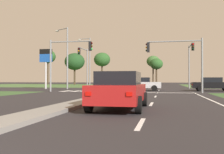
# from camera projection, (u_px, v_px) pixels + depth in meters

# --- Properties ---
(ground_plane) EXTENTS (200.00, 200.00, 0.00)m
(ground_plane) POSITION_uv_depth(u_px,v_px,m) (130.00, 90.00, 32.24)
(ground_plane) COLOR #282628
(grass_verge_far_left) EXTENTS (35.00, 35.00, 0.01)m
(grass_verge_far_left) POSITION_uv_depth(u_px,v_px,m) (37.00, 85.00, 61.31)
(grass_verge_far_left) COLOR #476B38
(grass_verge_far_left) RESTS_ON ground
(median_island_near) EXTENTS (1.20, 22.00, 0.14)m
(median_island_near) POSITION_uv_depth(u_px,v_px,m) (84.00, 102.00, 13.62)
(median_island_near) COLOR gray
(median_island_near) RESTS_ON ground
(median_island_far) EXTENTS (1.20, 36.00, 0.14)m
(median_island_far) POSITION_uv_depth(u_px,v_px,m) (145.00, 85.00, 56.74)
(median_island_far) COLOR gray
(median_island_far) RESTS_ON ground
(lane_dash_near) EXTENTS (0.14, 2.00, 0.01)m
(lane_dash_near) POSITION_uv_depth(u_px,v_px,m) (140.00, 124.00, 7.10)
(lane_dash_near) COLOR silver
(lane_dash_near) RESTS_ON ground
(lane_dash_second) EXTENTS (0.14, 2.00, 0.01)m
(lane_dash_second) POSITION_uv_depth(u_px,v_px,m) (151.00, 104.00, 12.98)
(lane_dash_second) COLOR silver
(lane_dash_second) RESTS_ON ground
(lane_dash_third) EXTENTS (0.14, 2.00, 0.01)m
(lane_dash_third) POSITION_uv_depth(u_px,v_px,m) (155.00, 97.00, 18.86)
(lane_dash_third) COLOR silver
(lane_dash_third) RESTS_ON ground
(lane_dash_fourth) EXTENTS (0.14, 2.00, 0.01)m
(lane_dash_fourth) POSITION_uv_depth(u_px,v_px,m) (158.00, 93.00, 24.74)
(lane_dash_fourth) COLOR silver
(lane_dash_fourth) RESTS_ON ground
(lane_dash_fifth) EXTENTS (0.14, 2.00, 0.01)m
(lane_dash_fifth) POSITION_uv_depth(u_px,v_px,m) (159.00, 90.00, 30.62)
(lane_dash_fifth) COLOR silver
(lane_dash_fifth) RESTS_ON ground
(edge_line_right) EXTENTS (0.14, 24.00, 0.01)m
(edge_line_right) POSITION_uv_depth(u_px,v_px,m) (219.00, 104.00, 13.24)
(edge_line_right) COLOR silver
(edge_line_right) RESTS_ON ground
(stop_bar_near) EXTENTS (6.40, 0.50, 0.01)m
(stop_bar_near) POSITION_uv_depth(u_px,v_px,m) (161.00, 93.00, 24.63)
(stop_bar_near) COLOR silver
(stop_bar_near) RESTS_ON ground
(crosswalk_bar_near) EXTENTS (0.70, 2.80, 0.01)m
(crosswalk_bar_near) POSITION_uv_depth(u_px,v_px,m) (66.00, 91.00, 28.41)
(crosswalk_bar_near) COLOR silver
(crosswalk_bar_near) RESTS_ON ground
(crosswalk_bar_second) EXTENTS (0.70, 2.80, 0.01)m
(crosswalk_bar_second) POSITION_uv_depth(u_px,v_px,m) (76.00, 91.00, 28.18)
(crosswalk_bar_second) COLOR silver
(crosswalk_bar_second) RESTS_ON ground
(crosswalk_bar_third) EXTENTS (0.70, 2.80, 0.01)m
(crosswalk_bar_third) POSITION_uv_depth(u_px,v_px,m) (86.00, 91.00, 27.96)
(crosswalk_bar_third) COLOR silver
(crosswalk_bar_third) RESTS_ON ground
(crosswalk_bar_fourth) EXTENTS (0.70, 2.80, 0.01)m
(crosswalk_bar_fourth) POSITION_uv_depth(u_px,v_px,m) (97.00, 91.00, 27.73)
(crosswalk_bar_fourth) COLOR silver
(crosswalk_bar_fourth) RESTS_ON ground
(crosswalk_bar_fifth) EXTENTS (0.70, 2.80, 0.01)m
(crosswalk_bar_fifth) POSITION_uv_depth(u_px,v_px,m) (107.00, 91.00, 27.50)
(crosswalk_bar_fifth) COLOR silver
(crosswalk_bar_fifth) RESTS_ON ground
(crosswalk_bar_sixth) EXTENTS (0.70, 2.80, 0.01)m
(crosswalk_bar_sixth) POSITION_uv_depth(u_px,v_px,m) (118.00, 91.00, 27.27)
(crosswalk_bar_sixth) COLOR silver
(crosswalk_bar_sixth) RESTS_ON ground
(crosswalk_bar_seventh) EXTENTS (0.70, 2.80, 0.01)m
(crosswalk_bar_seventh) POSITION_uv_depth(u_px,v_px,m) (129.00, 92.00, 27.04)
(crosswalk_bar_seventh) COLOR silver
(crosswalk_bar_seventh) RESTS_ON ground
(crosswalk_bar_eighth) EXTENTS (0.70, 2.80, 0.01)m
(crosswalk_bar_eighth) POSITION_uv_depth(u_px,v_px,m) (140.00, 92.00, 26.82)
(crosswalk_bar_eighth) COLOR silver
(crosswalk_bar_eighth) RESTS_ON ground
(car_maroon_near) EXTENTS (1.96, 4.40, 1.62)m
(car_maroon_near) POSITION_uv_depth(u_px,v_px,m) (137.00, 82.00, 63.44)
(car_maroon_near) COLOR maroon
(car_maroon_near) RESTS_ON ground
(car_black_second) EXTENTS (4.42, 1.98, 1.49)m
(car_black_second) POSITION_uv_depth(u_px,v_px,m) (213.00, 84.00, 28.40)
(car_black_second) COLOR black
(car_black_second) RESTS_ON ground
(car_silver_third) EXTENTS (4.16, 2.05, 1.50)m
(car_silver_third) POSITION_uv_depth(u_px,v_px,m) (143.00, 84.00, 29.87)
(car_silver_third) COLOR #B7B7BC
(car_silver_third) RESTS_ON ground
(car_red_fourth) EXTENTS (2.06, 4.37, 1.54)m
(car_red_fourth) POSITION_uv_depth(u_px,v_px,m) (119.00, 90.00, 10.73)
(car_red_fourth) COLOR #A31919
(car_red_fourth) RESTS_ON ground
(traffic_signal_far_left) EXTENTS (0.32, 4.27, 6.06)m
(traffic_signal_far_left) POSITION_uv_depth(u_px,v_px,m) (84.00, 61.00, 38.84)
(traffic_signal_far_left) COLOR gray
(traffic_signal_far_left) RESTS_ON ground
(traffic_signal_near_left) EXTENTS (4.67, 0.32, 5.44)m
(traffic_signal_near_left) POSITION_uv_depth(u_px,v_px,m) (66.00, 56.00, 26.98)
(traffic_signal_near_left) COLOR gray
(traffic_signal_near_left) RESTS_ON ground
(traffic_signal_near_right) EXTENTS (5.35, 0.32, 5.17)m
(traffic_signal_near_right) POSITION_uv_depth(u_px,v_px,m) (180.00, 55.00, 24.71)
(traffic_signal_near_right) COLOR gray
(traffic_signal_near_right) RESTS_ON ground
(traffic_signal_far_right) EXTENTS (0.32, 5.54, 6.12)m
(traffic_signal_far_right) POSITION_uv_depth(u_px,v_px,m) (190.00, 58.00, 35.34)
(traffic_signal_far_right) COLOR gray
(traffic_signal_far_right) RESTS_ON ground
(street_lamp_second) EXTENTS (2.34, 1.42, 8.16)m
(street_lamp_second) POSITION_uv_depth(u_px,v_px,m) (66.00, 54.00, 34.33)
(street_lamp_second) COLOR gray
(street_lamp_second) RESTS_ON ground
(street_lamp_third) EXTENTS (2.39, 0.58, 8.44)m
(street_lamp_third) POSITION_uv_depth(u_px,v_px,m) (89.00, 59.00, 44.47)
(street_lamp_third) COLOR gray
(street_lamp_third) RESTS_ON ground
(pedestrian_at_median) EXTENTS (0.34, 0.34, 1.88)m
(pedestrian_at_median) POSITION_uv_depth(u_px,v_px,m) (137.00, 80.00, 40.45)
(pedestrian_at_median) COLOR #232833
(pedestrian_at_median) RESTS_ON median_island_far
(fuel_price_totem) EXTENTS (1.80, 0.24, 5.50)m
(fuel_price_totem) POSITION_uv_depth(u_px,v_px,m) (46.00, 60.00, 35.90)
(fuel_price_totem) COLOR silver
(fuel_price_totem) RESTS_ON ground
(treeline_near) EXTENTS (4.20, 4.20, 9.46)m
(treeline_near) POSITION_uv_depth(u_px,v_px,m) (48.00, 57.00, 71.07)
(treeline_near) COLOR #423323
(treeline_near) RESTS_ON ground
(treeline_second) EXTENTS (5.18, 5.18, 8.22)m
(treeline_second) POSITION_uv_depth(u_px,v_px,m) (75.00, 62.00, 67.40)
(treeline_second) COLOR #423323
(treeline_second) RESTS_ON ground
(treeline_third) EXTENTS (4.39, 4.39, 8.64)m
(treeline_third) POSITION_uv_depth(u_px,v_px,m) (102.00, 60.00, 70.11)
(treeline_third) COLOR #423323
(treeline_third) RESTS_ON ground
(treeline_fourth) EXTENTS (3.44, 3.44, 7.65)m
(treeline_fourth) POSITION_uv_depth(u_px,v_px,m) (153.00, 62.00, 68.59)
(treeline_fourth) COLOR #423323
(treeline_fourth) RESTS_ON ground
(treeline_fifth) EXTENTS (3.35, 3.35, 6.81)m
(treeline_fifth) POSITION_uv_depth(u_px,v_px,m) (156.00, 64.00, 67.04)
(treeline_fifth) COLOR #423323
(treeline_fifth) RESTS_ON ground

